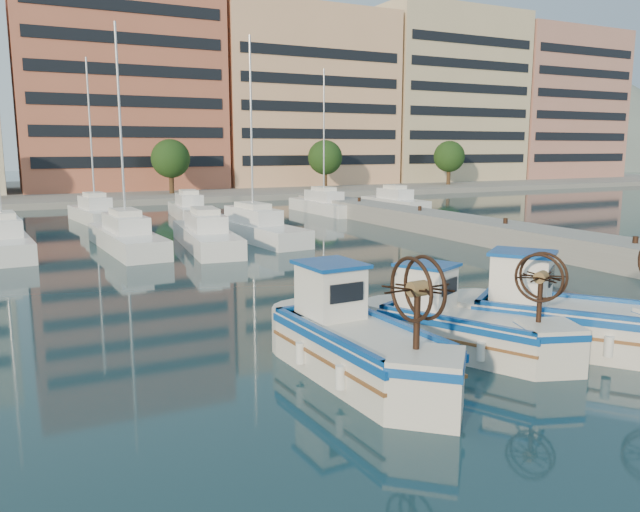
{
  "coord_description": "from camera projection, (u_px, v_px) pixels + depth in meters",
  "views": [
    {
      "loc": [
        -11.33,
        -11.89,
        5.31
      ],
      "look_at": [
        -1.56,
        7.67,
        1.5
      ],
      "focal_mm": 35.0,
      "sensor_mm": 36.0,
      "label": 1
    }
  ],
  "objects": [
    {
      "name": "waterfront",
      "position": [
        189.0,
        100.0,
        75.87
      ],
      "size": [
        180.0,
        40.0,
        25.6
      ],
      "color": "gray",
      "rests_on": "ground"
    },
    {
      "name": "hill_east",
      "position": [
        608.0,
        167.0,
        174.97
      ],
      "size": [
        160.0,
        160.0,
        50.0
      ],
      "primitive_type": "cone",
      "color": "slate",
      "rests_on": "ground"
    },
    {
      "name": "fishing_boat_c",
      "position": [
        567.0,
        316.0,
        16.53
      ],
      "size": [
        4.65,
        5.22,
        3.24
      ],
      "rotation": [
        0.0,
        0.0,
        0.64
      ],
      "color": "silver",
      "rests_on": "ground"
    },
    {
      "name": "fishing_boat_a",
      "position": [
        356.0,
        340.0,
        14.51
      ],
      "size": [
        2.36,
        5.22,
        3.22
      ],
      "rotation": [
        0.0,
        0.0,
        0.05
      ],
      "color": "silver",
      "rests_on": "ground"
    },
    {
      "name": "ground",
      "position": [
        503.0,
        352.0,
        16.38
      ],
      "size": [
        300.0,
        300.0,
        0.0
      ],
      "primitive_type": "plane",
      "color": "#1B3946",
      "rests_on": "ground"
    },
    {
      "name": "fishing_boat_b",
      "position": [
        462.0,
        323.0,
        16.25
      ],
      "size": [
        3.58,
        4.75,
        2.87
      ],
      "rotation": [
        0.0,
        0.0,
        0.45
      ],
      "color": "silver",
      "rests_on": "ground"
    },
    {
      "name": "quay",
      "position": [
        596.0,
        250.0,
        29.05
      ],
      "size": [
        3.0,
        60.0,
        1.2
      ],
      "primitive_type": "cube",
      "color": "gray",
      "rests_on": "ground"
    },
    {
      "name": "yacht_marina",
      "position": [
        162.0,
        224.0,
        39.58
      ],
      "size": [
        38.52,
        23.68,
        11.5
      ],
      "color": "white",
      "rests_on": "ground"
    }
  ]
}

